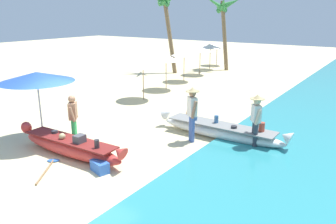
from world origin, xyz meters
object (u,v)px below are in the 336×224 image
object	(u,v)px
boat_red_foreground	(70,147)
palm_tree_tall_inland	(165,7)
boat_white_midground	(220,131)
paddle	(48,167)
cooler_box	(100,166)
person_vendor_assistant	(256,118)
patio_umbrella_large	(37,77)
palm_tree_leaning_seaward	(223,11)
person_tourist_customer	(73,118)
person_vendor_hatted	(192,111)

from	to	relation	value
boat_red_foreground	palm_tree_tall_inland	xyz separation A→B (m)	(-6.12, 13.79, 4.17)
boat_white_midground	paddle	size ratio (longest dim) A/B	3.53
boat_red_foreground	cooler_box	bearing A→B (deg)	-10.06
person_vendor_assistant	patio_umbrella_large	xyz separation A→B (m)	(-6.06, -3.29, 1.13)
patio_umbrella_large	palm_tree_leaning_seaward	world-z (taller)	palm_tree_leaning_seaward
person_tourist_customer	palm_tree_leaning_seaward	xyz separation A→B (m)	(-2.75, 16.36, 3.33)
person_vendor_assistant	boat_red_foreground	bearing A→B (deg)	-139.84
boat_red_foreground	person_vendor_assistant	bearing A→B (deg)	40.16
palm_tree_tall_inland	palm_tree_leaning_seaward	world-z (taller)	palm_tree_tall_inland
palm_tree_tall_inland	paddle	xyz separation A→B (m)	(6.25, -14.69, -4.44)
person_vendor_hatted	patio_umbrella_large	distance (m)	5.06
palm_tree_tall_inland	palm_tree_leaning_seaward	bearing A→B (deg)	48.77
person_vendor_hatted	person_tourist_customer	distance (m)	3.78
person_vendor_hatted	paddle	size ratio (longest dim) A/B	1.36
boat_white_midground	person_tourist_customer	distance (m)	4.84
palm_tree_tall_inland	patio_umbrella_large	bearing A→B (deg)	-72.07
boat_red_foreground	person_vendor_hatted	size ratio (longest dim) A/B	2.28
person_vendor_hatted	person_vendor_assistant	bearing A→B (deg)	16.92
person_tourist_customer	person_vendor_assistant	bearing A→B (deg)	31.59
boat_red_foreground	person_vendor_hatted	xyz separation A→B (m)	(2.37, 3.04, 0.77)
palm_tree_leaning_seaward	person_vendor_assistant	bearing A→B (deg)	-60.43
boat_red_foreground	cooler_box	xyz separation A→B (m)	(1.46, -0.26, -0.15)
person_vendor_assistant	paddle	bearing A→B (deg)	-132.55
boat_white_midground	person_tourist_customer	size ratio (longest dim) A/B	2.90
person_tourist_customer	person_vendor_assistant	distance (m)	5.69
boat_white_midground	palm_tree_leaning_seaward	bearing A→B (deg)	115.68
person_vendor_hatted	person_vendor_assistant	xyz separation A→B (m)	(1.92, 0.58, -0.05)
person_tourist_customer	palm_tree_tall_inland	size ratio (longest dim) A/B	0.29
patio_umbrella_large	paddle	bearing A→B (deg)	-33.02
cooler_box	paddle	bearing A→B (deg)	-137.86
boat_red_foreground	person_vendor_assistant	distance (m)	5.66
person_vendor_assistant	palm_tree_tall_inland	distance (m)	14.96
palm_tree_tall_inland	cooler_box	distance (m)	16.53
cooler_box	person_tourist_customer	bearing A→B (deg)	171.94
boat_white_midground	cooler_box	size ratio (longest dim) A/B	8.62
boat_red_foreground	person_tourist_customer	world-z (taller)	person_tourist_customer
cooler_box	paddle	world-z (taller)	cooler_box
boat_red_foreground	palm_tree_tall_inland	size ratio (longest dim) A/B	0.75
person_vendor_hatted	palm_tree_tall_inland	bearing A→B (deg)	128.30
person_vendor_assistant	palm_tree_leaning_seaward	distance (m)	15.73
patio_umbrella_large	paddle	distance (m)	3.10
boat_white_midground	person_vendor_assistant	distance (m)	1.48
person_tourist_customer	paddle	xyz separation A→B (m)	(0.69, -1.55, -0.90)
person_vendor_assistant	palm_tree_leaning_seaward	world-z (taller)	palm_tree_leaning_seaward
person_vendor_assistant	cooler_box	bearing A→B (deg)	-126.11
boat_red_foreground	paddle	xyz separation A→B (m)	(0.14, -0.91, -0.27)
person_vendor_hatted	paddle	world-z (taller)	person_vendor_hatted
palm_tree_tall_inland	cooler_box	size ratio (longest dim) A/B	10.10
patio_umbrella_large	paddle	size ratio (longest dim) A/B	1.74
cooler_box	boat_red_foreground	bearing A→B (deg)	-173.96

